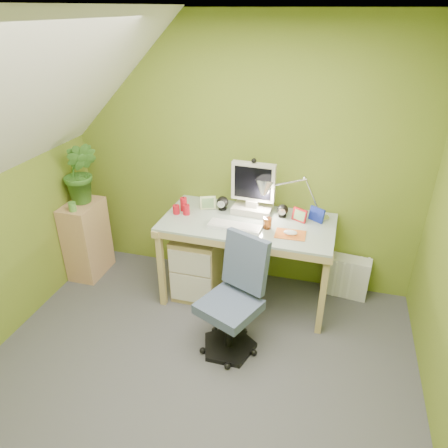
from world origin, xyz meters
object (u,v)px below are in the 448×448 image
(desk, at_px, (247,260))
(desk_lamp, at_px, (306,188))
(potted_plant, at_px, (81,173))
(task_chair, at_px, (229,307))
(monitor, at_px, (253,183))
(radiator, at_px, (347,276))
(side_ledge, at_px, (87,239))

(desk, xyz_separation_m, desk_lamp, (0.45, 0.18, 0.67))
(potted_plant, bearing_deg, task_chair, -23.94)
(desk_lamp, distance_m, task_chair, 1.18)
(desk, distance_m, desk_lamp, 0.83)
(monitor, height_order, desk_lamp, desk_lamp)
(radiator, bearing_deg, potted_plant, -167.23)
(desk, height_order, monitor, monitor)
(monitor, distance_m, desk_lamp, 0.45)
(desk, xyz_separation_m, potted_plant, (-1.58, 0.01, 0.67))
(monitor, relative_size, side_ledge, 0.74)
(monitor, relative_size, task_chair, 0.68)
(desk, xyz_separation_m, radiator, (0.89, 0.27, -0.20))
(task_chair, bearing_deg, radiator, 71.64)
(side_ledge, height_order, radiator, side_ledge)
(monitor, height_order, side_ledge, monitor)
(side_ledge, relative_size, radiator, 1.97)
(potted_plant, bearing_deg, desk, -0.18)
(potted_plant, xyz_separation_m, task_chair, (1.60, -0.71, -0.64))
(monitor, relative_size, potted_plant, 0.95)
(potted_plant, relative_size, radiator, 1.52)
(side_ledge, distance_m, radiator, 2.52)
(potted_plant, bearing_deg, monitor, 6.34)
(desk_lamp, bearing_deg, desk, -165.47)
(desk_lamp, bearing_deg, radiator, 4.18)
(side_ledge, xyz_separation_m, task_chair, (1.62, -0.66, 0.03))
(desk, bearing_deg, radiator, 17.98)
(desk_lamp, height_order, side_ledge, desk_lamp)
(potted_plant, bearing_deg, radiator, 6.12)
(monitor, xyz_separation_m, side_ledge, (-1.60, -0.22, -0.68))
(task_chair, bearing_deg, side_ledge, -178.65)
(desk_lamp, height_order, potted_plant, potted_plant)
(desk, distance_m, potted_plant, 1.71)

